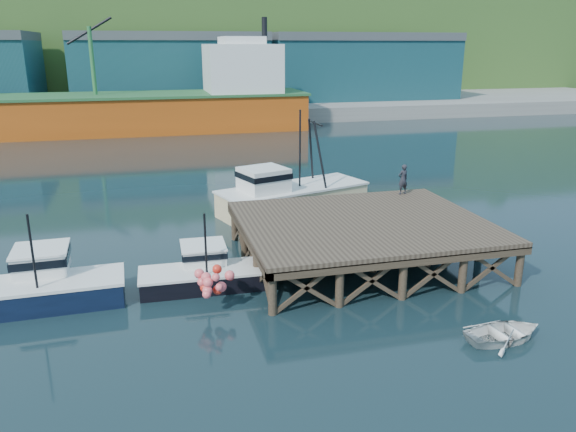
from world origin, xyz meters
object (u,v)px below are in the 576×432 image
object	(u,v)px
boat_black	(205,271)
dinghy	(505,332)
trawler	(290,192)
dockworker	(403,179)
boat_navy	(41,284)

from	to	relation	value
boat_black	dinghy	distance (m)	12.74
trawler	dinghy	distance (m)	18.41
boat_black	dinghy	bearing A→B (deg)	-36.23
boat_black	dockworker	xyz separation A→B (m)	(12.10, 5.29, 2.33)
dinghy	trawler	bearing A→B (deg)	6.60
trawler	dockworker	distance (m)	7.59
boat_navy	boat_black	world-z (taller)	boat_navy
boat_navy	dinghy	bearing A→B (deg)	-26.02
trawler	dockworker	bearing A→B (deg)	-60.45
dockworker	dinghy	bearing A→B (deg)	68.05
boat_black	dockworker	bearing A→B (deg)	24.93
boat_navy	boat_black	bearing A→B (deg)	-0.73
boat_navy	dockworker	world-z (taller)	boat_navy
boat_navy	dockworker	size ratio (longest dim) A/B	3.87
boat_black	trawler	size ratio (longest dim) A/B	0.57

